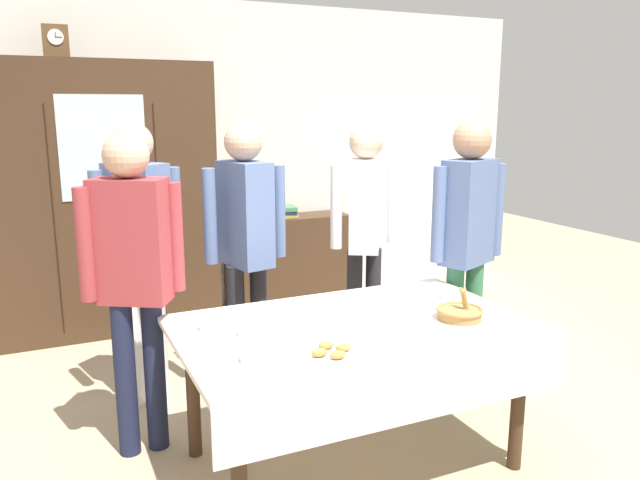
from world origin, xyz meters
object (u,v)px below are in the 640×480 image
Objects in this scene: tea_cup_far_left at (247,332)px; person_by_cabinet at (133,264)px; tea_cup_far_right at (208,326)px; person_near_right_end at (246,233)px; mantel_clock at (56,42)px; bread_basket at (460,313)px; person_beside_shelf at (139,237)px; tea_cup_near_right at (353,299)px; person_behind_table_right at (467,231)px; pastry_plate at (332,353)px; dining_table at (357,344)px; person_behind_table_left at (365,222)px; tea_cup_mid_left at (448,295)px; spoon_far_left at (403,343)px; bookshelf_low at (288,261)px; tea_cup_center at (250,358)px; wall_cabinet at (104,201)px; book_stack at (288,211)px; spoon_back_edge at (309,332)px.

person_by_cabinet reaches higher than tea_cup_far_left.
person_near_right_end is (0.45, 0.80, 0.27)m from tea_cup_far_right.
mantel_clock reaches higher than person_near_right_end.
bread_basket is 1.90m from person_beside_shelf.
person_behind_table_right is (0.88, 0.16, 0.28)m from tea_cup_near_right.
tea_cup_far_left is at bearing 126.41° from pastry_plate.
pastry_plate is at bearing -149.56° from person_behind_table_right.
person_by_cabinet is at bearing 148.18° from dining_table.
tea_cup_far_left is 0.08× the size of person_near_right_end.
person_behind_table_left is (0.52, 0.82, 0.25)m from tea_cup_near_right.
pastry_plate is (-0.94, -0.46, -0.01)m from tea_cup_mid_left.
person_behind_table_left is at bearing 56.67° from pastry_plate.
spoon_far_left is at bearing -73.98° from dining_table.
bread_basket is 2.02× the size of spoon_far_left.
spoon_far_left is 0.07× the size of person_by_cabinet.
bookshelf_low is at bearing 76.80° from tea_cup_near_right.
tea_cup_far_right reaches higher than spoon_far_left.
tea_cup_center is 1.89m from person_behind_table_left.
tea_cup_far_left is (0.36, -2.52, -0.30)m from wall_cabinet.
mantel_clock reaches higher than book_stack.
person_beside_shelf is (-1.87, 0.69, -0.01)m from person_behind_table_right.
tea_cup_far_left is (-1.23, -2.57, -0.10)m from book_stack.
person_near_right_end is (-0.37, 0.71, 0.27)m from tea_cup_near_right.
dining_table is 13.35× the size of tea_cup_mid_left.
book_stack is 2.39m from tea_cup_near_right.
tea_cup_far_right is at bearing -84.84° from wall_cabinet.
tea_cup_mid_left is (-0.02, -2.47, -0.10)m from book_stack.
tea_cup_mid_left is at bearing -139.25° from person_behind_table_right.
tea_cup_mid_left reaches higher than pastry_plate.
person_beside_shelf is (0.12, 0.56, 0.02)m from person_by_cabinet.
bread_basket reaches higher than tea_cup_center.
pastry_plate is 0.17× the size of person_by_cabinet.
bread_basket is at bearing -10.56° from spoon_back_edge.
person_by_cabinet is 0.98× the size of person_behind_table_right.
person_behind_table_right reaches higher than spoon_far_left.
tea_cup_far_left is 1.00× the size of tea_cup_near_right.
mantel_clock is 2.19m from person_near_right_end.
pastry_plate is (0.88, -2.88, -1.51)m from mantel_clock.
bookshelf_low is 2.87m from tea_cup_far_left.
tea_cup_far_right is (-1.35, 0.06, 0.00)m from tea_cup_mid_left.
pastry_plate is 1.53m from person_behind_table_right.
book_stack is 3.00m from spoon_far_left.
pastry_plate is at bearing -91.91° from person_near_right_end.
person_near_right_end is (0.39, 1.24, 0.27)m from tea_cup_center.
person_behind_table_left reaches higher than tea_cup_far_left.
tea_cup_mid_left is 1.36m from tea_cup_far_right.
pastry_plate is 1.35m from person_near_right_end.
tea_cup_far_right is at bearing -80.12° from person_beside_shelf.
tea_cup_near_right is 0.93m from person_behind_table_right.
person_near_right_end is (-0.92, -1.61, 0.18)m from book_stack.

